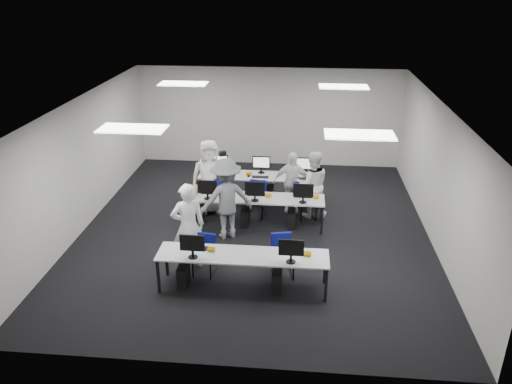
# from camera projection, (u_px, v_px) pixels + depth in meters

# --- Properties ---
(room) EXTENTS (9.00, 9.02, 3.00)m
(room) POSITION_uv_depth(u_px,v_px,m) (255.00, 170.00, 11.15)
(room) COLOR black
(room) RESTS_ON ground
(ceiling_panels) EXTENTS (5.20, 4.60, 0.02)m
(ceiling_panels) POSITION_uv_depth(u_px,v_px,m) (255.00, 104.00, 10.55)
(ceiling_panels) COLOR white
(ceiling_panels) RESTS_ON room
(desk_front) EXTENTS (3.20, 0.70, 0.73)m
(desk_front) POSITION_uv_depth(u_px,v_px,m) (243.00, 257.00, 9.29)
(desk_front) COLOR #B1B3B5
(desk_front) RESTS_ON ground
(desk_mid) EXTENTS (3.20, 0.70, 0.73)m
(desk_mid) POSITION_uv_depth(u_px,v_px,m) (256.00, 199.00, 11.66)
(desk_mid) COLOR #B1B3B5
(desk_mid) RESTS_ON ground
(desk_back) EXTENTS (3.20, 0.70, 0.73)m
(desk_back) POSITION_uv_depth(u_px,v_px,m) (261.00, 177.00, 12.93)
(desk_back) COLOR #B1B3B5
(desk_back) RESTS_ON ground
(equipment_front) EXTENTS (2.51, 0.41, 1.19)m
(equipment_front) POSITION_uv_depth(u_px,v_px,m) (233.00, 272.00, 9.41)
(equipment_front) COLOR #0B5498
(equipment_front) RESTS_ON desk_front
(equipment_mid) EXTENTS (2.91, 0.41, 1.19)m
(equipment_mid) POSITION_uv_depth(u_px,v_px,m) (248.00, 212.00, 11.79)
(equipment_mid) COLOR white
(equipment_mid) RESTS_ON desk_mid
(equipment_back) EXTENTS (2.91, 0.41, 1.19)m
(equipment_back) POSITION_uv_depth(u_px,v_px,m) (268.00, 189.00, 13.06)
(equipment_back) COLOR white
(equipment_back) RESTS_ON desk_back
(chair_0) EXTENTS (0.45, 0.48, 0.81)m
(chair_0) POSITION_uv_depth(u_px,v_px,m) (205.00, 262.00, 9.93)
(chair_0) COLOR navy
(chair_0) RESTS_ON ground
(chair_1) EXTENTS (0.50, 0.53, 0.86)m
(chair_1) POSITION_uv_depth(u_px,v_px,m) (282.00, 263.00, 9.86)
(chair_1) COLOR navy
(chair_1) RESTS_ON ground
(chair_2) EXTENTS (0.51, 0.55, 0.96)m
(chair_2) POSITION_uv_depth(u_px,v_px,m) (213.00, 202.00, 12.43)
(chair_2) COLOR navy
(chair_2) RESTS_ON ground
(chair_3) EXTENTS (0.50, 0.53, 0.88)m
(chair_3) POSITION_uv_depth(u_px,v_px,m) (256.00, 205.00, 12.30)
(chair_3) COLOR navy
(chair_3) RESTS_ON ground
(chair_4) EXTENTS (0.51, 0.53, 0.83)m
(chair_4) POSITION_uv_depth(u_px,v_px,m) (307.00, 208.00, 12.18)
(chair_4) COLOR navy
(chair_4) RESTS_ON ground
(chair_5) EXTENTS (0.50, 0.54, 0.94)m
(chair_5) POSITION_uv_depth(u_px,v_px,m) (216.00, 199.00, 12.57)
(chair_5) COLOR navy
(chair_5) RESTS_ON ground
(chair_6) EXTENTS (0.53, 0.55, 0.84)m
(chair_6) POSITION_uv_depth(u_px,v_px,m) (256.00, 199.00, 12.69)
(chair_6) COLOR navy
(chair_6) RESTS_ON ground
(chair_7) EXTENTS (0.52, 0.55, 0.94)m
(chair_7) POSITION_uv_depth(u_px,v_px,m) (301.00, 202.00, 12.42)
(chair_7) COLOR navy
(chair_7) RESTS_ON ground
(handbag) EXTENTS (0.34, 0.27, 0.25)m
(handbag) POSITION_uv_depth(u_px,v_px,m) (195.00, 189.00, 11.76)
(handbag) COLOR #96714D
(handbag) RESTS_ON desk_mid
(student_0) EXTENTS (0.79, 0.67, 1.84)m
(student_0) POSITION_uv_depth(u_px,v_px,m) (188.00, 227.00, 9.88)
(student_0) COLOR white
(student_0) RESTS_ON ground
(student_1) EXTENTS (0.90, 0.74, 1.67)m
(student_1) POSITION_uv_depth(u_px,v_px,m) (312.00, 184.00, 12.09)
(student_1) COLOR white
(student_1) RESTS_ON ground
(student_2) EXTENTS (1.04, 0.82, 1.86)m
(student_2) POSITION_uv_depth(u_px,v_px,m) (210.00, 177.00, 12.29)
(student_2) COLOR white
(student_2) RESTS_ON ground
(student_3) EXTENTS (0.94, 0.45, 1.57)m
(student_3) POSITION_uv_depth(u_px,v_px,m) (291.00, 182.00, 12.34)
(student_3) COLOR white
(student_3) RESTS_ON ground
(photographer) EXTENTS (1.40, 1.15, 1.88)m
(photographer) POSITION_uv_depth(u_px,v_px,m) (226.00, 199.00, 11.06)
(photographer) COLOR slate
(photographer) RESTS_ON ground
(dslr_camera) EXTENTS (0.20, 0.22, 0.10)m
(dslr_camera) POSITION_uv_depth(u_px,v_px,m) (223.00, 154.00, 10.81)
(dslr_camera) COLOR black
(dslr_camera) RESTS_ON photographer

